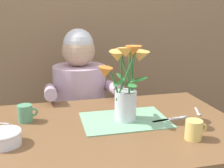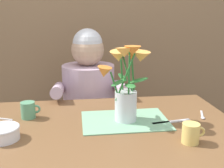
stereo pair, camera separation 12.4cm
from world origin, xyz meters
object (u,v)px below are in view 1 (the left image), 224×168
ceramic_bowl (4,138)px  ceramic_mug (25,113)px  seated_person (81,115)px  coffee_cup (194,130)px  dinner_knife (170,120)px  flower_vase (126,82)px

ceramic_bowl → ceramic_mug: (0.07, 0.22, 0.01)m
seated_person → coffee_cup: (0.36, -0.82, 0.22)m
ceramic_bowl → ceramic_mug: 0.23m
ceramic_bowl → ceramic_mug: size_ratio=1.46×
ceramic_bowl → coffee_cup: (0.73, -0.12, 0.01)m
dinner_knife → coffee_cup: size_ratio=2.04×
ceramic_bowl → ceramic_mug: ceramic_mug is taller
flower_vase → ceramic_mug: flower_vase is taller
seated_person → ceramic_mug: (-0.31, -0.47, 0.22)m
dinner_knife → ceramic_mug: bearing=159.4°
ceramic_bowl → dinner_knife: (0.73, 0.08, -0.03)m
dinner_knife → seated_person: bearing=111.3°
dinner_knife → ceramic_mug: size_ratio=2.04×
coffee_cup → ceramic_mug: size_ratio=1.00×
ceramic_bowl → coffee_cup: 0.74m
flower_vase → ceramic_bowl: (-0.52, -0.12, -0.16)m
dinner_knife → ceramic_mug: 0.68m
ceramic_bowl → coffee_cup: coffee_cup is taller
seated_person → coffee_cup: bearing=-62.6°
seated_person → ceramic_bowl: seated_person is taller
flower_vase → ceramic_bowl: bearing=-166.6°
seated_person → ceramic_mug: 0.61m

